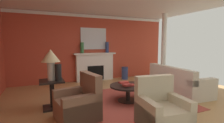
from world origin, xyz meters
TOP-DOWN VIEW (x-y plane):
  - ground_plane at (0.00, 0.00)m, footprint 8.42×8.42m
  - wall_fireplace at (0.00, 3.05)m, footprint 7.08×0.12m
  - crown_moulding at (0.00, 2.97)m, footprint 7.08×0.08m
  - area_rug at (0.10, 0.01)m, footprint 3.02×2.69m
  - fireplace at (0.06, 2.84)m, footprint 1.80×0.35m
  - mantel_mirror at (0.06, 2.96)m, footprint 1.12×0.04m
  - sofa at (2.02, 0.13)m, footprint 1.09×2.17m
  - armchair_near_window at (-1.38, -0.52)m, footprint 0.91×0.91m
  - armchair_facing_fireplace at (-0.03, -1.51)m, footprint 0.89×0.89m
  - coffee_table at (0.10, 0.01)m, footprint 1.00×1.00m
  - side_table at (-1.85, 0.32)m, footprint 0.56×0.56m
  - table_lamp at (-1.85, 0.32)m, footprint 0.44×0.44m
  - vase_mantel_right at (0.61, 2.79)m, footprint 0.15×0.15m
  - vase_mantel_left at (-0.49, 2.79)m, footprint 0.15×0.15m
  - vase_tall_corner at (1.36, 2.54)m, footprint 0.28×0.28m
  - vase_on_side_table at (-1.70, 0.20)m, footprint 0.15×0.15m
  - book_red_cover at (0.12, -0.07)m, footprint 0.26×0.19m
  - book_art_folio at (-0.03, -0.15)m, footprint 0.25×0.20m
  - book_small_novel at (-0.06, -0.03)m, footprint 0.27×0.16m
  - column_white at (2.71, 1.64)m, footprint 0.20×0.20m

SIDE VIEW (x-z plane):
  - ground_plane at x=0.00m, z-range 0.00..0.00m
  - area_rug at x=0.10m, z-range 0.00..0.01m
  - vase_tall_corner at x=1.36m, z-range 0.00..0.55m
  - sofa at x=2.02m, z-range -0.13..0.72m
  - armchair_near_window at x=-1.38m, z-range -0.17..0.78m
  - armchair_facing_fireplace at x=-0.03m, z-range -0.17..0.78m
  - coffee_table at x=0.10m, z-range 0.11..0.56m
  - side_table at x=-1.85m, z-range 0.05..0.75m
  - book_red_cover at x=0.12m, z-range 0.45..0.49m
  - book_art_folio at x=-0.03m, z-range 0.49..0.53m
  - book_small_novel at x=-0.06m, z-range 0.53..0.57m
  - fireplace at x=0.06m, z-range -0.03..1.16m
  - vase_on_side_table at x=-1.70m, z-range 0.70..1.10m
  - table_lamp at x=-1.85m, z-range 0.85..1.60m
  - wall_fireplace at x=0.00m, z-range 0.00..2.80m
  - column_white at x=2.71m, z-range 0.00..2.80m
  - vase_mantel_left at x=-0.49m, z-range 1.19..1.64m
  - vase_mantel_right at x=0.61m, z-range 1.19..1.65m
  - mantel_mirror at x=0.06m, z-range 1.34..2.24m
  - crown_moulding at x=0.00m, z-range 2.66..2.78m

